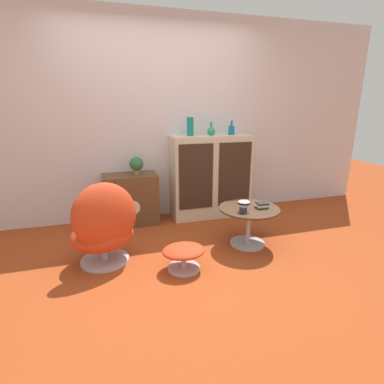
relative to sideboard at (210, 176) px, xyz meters
name	(u,v)px	position (x,y,z in m)	size (l,w,h in m)	color
ground_plane	(190,263)	(-0.65, -1.21, -0.55)	(12.00, 12.00, 0.00)	#9E3D19
wall_back	(158,120)	(-0.65, 0.24, 0.75)	(6.40, 0.06, 2.60)	silver
sideboard	(210,176)	(0.00, 0.00, 0.00)	(1.06, 0.42, 1.11)	beige
tv_console	(131,199)	(-1.08, 0.01, -0.23)	(0.67, 0.40, 0.65)	brown
egg_chair	(104,226)	(-1.42, -0.98, -0.16)	(0.76, 0.73, 0.84)	#B7B7BC
ottoman	(184,253)	(-0.73, -1.30, -0.39)	(0.41, 0.35, 0.23)	#B7B7BC
coffee_table	(249,219)	(0.09, -0.99, -0.25)	(0.65, 0.65, 0.43)	#B7B7BC
vase_leftmost	(190,127)	(-0.28, 0.00, 0.67)	(0.09, 0.09, 0.23)	#147A75
vase_inner_left	(211,131)	(0.00, 0.00, 0.61)	(0.10, 0.10, 0.17)	#2D8E6B
vase_inner_right	(231,130)	(0.29, 0.00, 0.61)	(0.08, 0.08, 0.18)	#196699
potted_plant	(137,165)	(-0.98, 0.01, 0.22)	(0.18, 0.18, 0.22)	#996B4C
teacup	(243,210)	(-0.05, -1.11, -0.10)	(0.13, 0.13, 0.06)	#2D2D33
book_stack	(262,205)	(0.21, -1.03, -0.10)	(0.14, 0.11, 0.06)	#237038
bowl	(244,202)	(0.09, -0.85, -0.11)	(0.14, 0.14, 0.04)	beige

